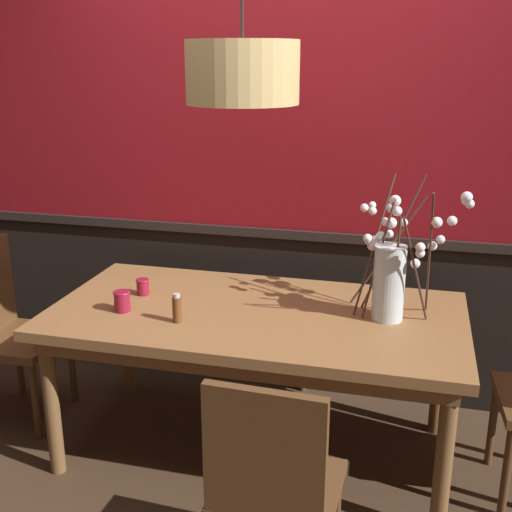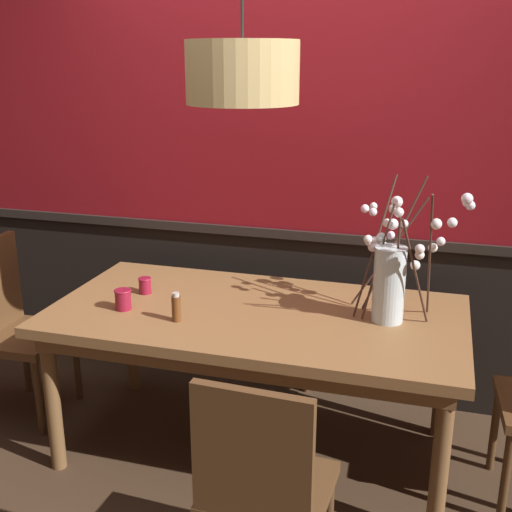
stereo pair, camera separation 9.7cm
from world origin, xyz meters
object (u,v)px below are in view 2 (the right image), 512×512
object	(u,v)px
dining_table	(256,327)
chair_near_side_right	(263,486)
vase_with_blossoms	(392,275)
condiment_bottle	(176,308)
chair_far_side_right	(346,293)
candle_holder_nearer_center	(123,299)
chair_head_west_end	(13,320)
pendant_lamp	(242,72)
candle_holder_nearer_edge	(145,285)

from	to	relation	value
dining_table	chair_near_side_right	size ratio (longest dim) A/B	2.05
vase_with_blossoms	condiment_bottle	bearing A→B (deg)	-162.38
chair_near_side_right	chair_far_side_right	xyz separation A→B (m)	(-0.01, 1.82, 0.01)
candle_holder_nearer_center	vase_with_blossoms	bearing A→B (deg)	10.91
chair_far_side_right	candle_holder_nearer_center	bearing A→B (deg)	-129.74
chair_head_west_end	vase_with_blossoms	distance (m)	1.99
dining_table	chair_near_side_right	world-z (taller)	chair_near_side_right
chair_near_side_right	candle_holder_nearer_center	xyz separation A→B (m)	(-0.89, 0.76, 0.28)
chair_head_west_end	candle_holder_nearer_center	size ratio (longest dim) A/B	9.98
chair_near_side_right	condiment_bottle	xyz separation A→B (m)	(-0.60, 0.70, 0.29)
chair_far_side_right	vase_with_blossoms	size ratio (longest dim) A/B	1.49
vase_with_blossoms	pendant_lamp	world-z (taller)	pendant_lamp
dining_table	chair_near_side_right	xyz separation A→B (m)	(0.29, -0.92, -0.15)
candle_holder_nearer_center	chair_far_side_right	bearing A→B (deg)	50.26
vase_with_blossoms	chair_head_west_end	bearing A→B (deg)	-177.88
chair_near_side_right	chair_far_side_right	size ratio (longest dim) A/B	0.98
chair_near_side_right	vase_with_blossoms	xyz separation A→B (m)	(0.31, 0.99, 0.44)
candle_holder_nearer_edge	pendant_lamp	xyz separation A→B (m)	(0.54, -0.08, 1.02)
vase_with_blossoms	dining_table	bearing A→B (deg)	-173.15
candle_holder_nearer_edge	condiment_bottle	distance (m)	0.40
vase_with_blossoms	candle_holder_nearer_edge	world-z (taller)	vase_with_blossoms
candle_holder_nearer_edge	condiment_bottle	world-z (taller)	condiment_bottle
chair_head_west_end	condiment_bottle	world-z (taller)	chair_head_west_end
condiment_bottle	candle_holder_nearer_edge	bearing A→B (deg)	135.90
chair_far_side_right	condiment_bottle	world-z (taller)	chair_far_side_right
chair_near_side_right	vase_with_blossoms	world-z (taller)	vase_with_blossoms
condiment_bottle	pendant_lamp	world-z (taller)	pendant_lamp
chair_head_west_end	candle_holder_nearer_edge	bearing A→B (deg)	4.78
candle_holder_nearer_center	pendant_lamp	xyz separation A→B (m)	(0.54, 0.14, 1.01)
chair_far_side_right	candle_holder_nearer_edge	distance (m)	1.24
chair_far_side_right	candle_holder_nearer_center	world-z (taller)	chair_far_side_right
chair_far_side_right	condiment_bottle	size ratio (longest dim) A/B	7.05
chair_head_west_end	candle_holder_nearer_center	distance (m)	0.81
chair_far_side_right	candle_holder_nearer_center	distance (m)	1.41
candle_holder_nearer_edge	pendant_lamp	world-z (taller)	pendant_lamp
chair_head_west_end	vase_with_blossoms	bearing A→B (deg)	2.12
dining_table	condiment_bottle	world-z (taller)	condiment_bottle
candle_holder_nearer_edge	chair_head_west_end	bearing A→B (deg)	-175.22
condiment_bottle	candle_holder_nearer_center	bearing A→B (deg)	168.95
candle_holder_nearer_center	candle_holder_nearer_edge	world-z (taller)	candle_holder_nearer_center
vase_with_blossoms	condiment_bottle	xyz separation A→B (m)	(-0.91, -0.29, -0.15)
condiment_bottle	chair_far_side_right	bearing A→B (deg)	62.14
chair_near_side_right	dining_table	bearing A→B (deg)	107.67
chair_near_side_right	chair_head_west_end	world-z (taller)	chair_head_west_end
dining_table	candle_holder_nearer_edge	xyz separation A→B (m)	(-0.59, 0.06, 0.12)
chair_head_west_end	candle_holder_nearer_edge	xyz separation A→B (m)	(0.75, 0.06, 0.25)
chair_near_side_right	pendant_lamp	bearing A→B (deg)	111.00
condiment_bottle	pendant_lamp	xyz separation A→B (m)	(0.25, 0.20, 1.00)
dining_table	chair_far_side_right	xyz separation A→B (m)	(0.29, 0.90, -0.13)
vase_with_blossoms	pendant_lamp	size ratio (longest dim) A/B	0.53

